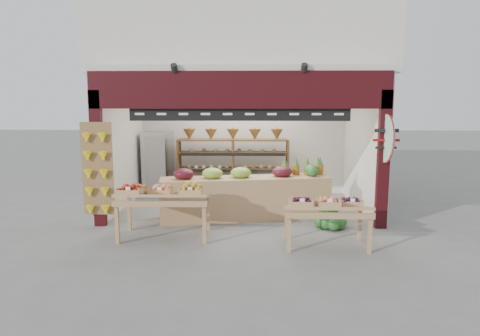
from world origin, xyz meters
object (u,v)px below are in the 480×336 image
at_px(back_shelving, 233,155).
at_px(cardboard_stack, 192,195).
at_px(display_table_right, 323,205).
at_px(mid_counter, 245,196).
at_px(watermelon_pile, 331,219).
at_px(display_table_left, 159,194).
at_px(refrigerator, 158,164).

height_order(back_shelving, cardboard_stack, back_shelving).
bearing_deg(display_table_right, cardboard_stack, 131.59).
xyz_separation_m(mid_counter, watermelon_pile, (1.68, -0.63, -0.31)).
bearing_deg(display_table_left, mid_counter, 38.89).
relative_size(refrigerator, cardboard_stack, 1.75).
bearing_deg(back_shelving, display_table_left, -109.65).
relative_size(back_shelving, display_table_left, 1.73).
relative_size(back_shelving, cardboard_stack, 2.96).
distance_m(back_shelving, watermelon_pile, 3.53).
bearing_deg(display_table_right, display_table_left, 170.97).
xyz_separation_m(display_table_left, display_table_right, (2.88, -0.46, -0.08)).
relative_size(mid_counter, display_table_right, 2.52).
bearing_deg(refrigerator, mid_counter, -32.65).
height_order(mid_counter, display_table_right, mid_counter).
relative_size(cardboard_stack, mid_counter, 0.27).
bearing_deg(refrigerator, watermelon_pile, -24.32).
bearing_deg(cardboard_stack, mid_counter, -44.59).
distance_m(refrigerator, display_table_left, 3.55).
relative_size(cardboard_stack, watermelon_pile, 1.48).
bearing_deg(cardboard_stack, refrigerator, 137.08).
bearing_deg(mid_counter, refrigerator, 136.13).
distance_m(cardboard_stack, mid_counter, 1.84).
height_order(cardboard_stack, mid_counter, mid_counter).
relative_size(refrigerator, mid_counter, 0.47).
relative_size(refrigerator, watermelon_pile, 2.59).
bearing_deg(display_table_left, display_table_right, -9.03).
bearing_deg(refrigerator, display_table_left, -66.21).
relative_size(display_table_left, watermelon_pile, 2.52).
relative_size(mid_counter, display_table_left, 2.19).
distance_m(back_shelving, mid_counter, 2.22).
distance_m(back_shelving, display_table_left, 3.56).
height_order(back_shelving, mid_counter, back_shelving).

